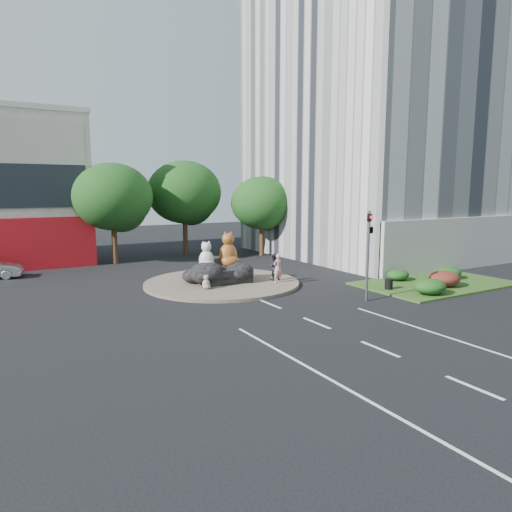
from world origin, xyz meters
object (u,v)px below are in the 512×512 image
at_px(pedestrian_pink, 278,268).
at_px(cat_tabby, 228,249).
at_px(cat_white, 206,255).
at_px(pedestrian_dark, 274,267).
at_px(litter_bin, 389,284).
at_px(kitten_calico, 206,282).
at_px(kitten_white, 246,275).

bearing_deg(pedestrian_pink, cat_tabby, -45.81).
xyz_separation_m(cat_white, pedestrian_dark, (4.22, -1.29, -0.94)).
xyz_separation_m(pedestrian_pink, litter_bin, (4.93, -4.81, -0.69)).
bearing_deg(cat_white, pedestrian_dark, 6.99).
xyz_separation_m(kitten_calico, pedestrian_dark, (4.95, 0.26, 0.43)).
bearing_deg(pedestrian_dark, litter_bin, 146.46).
height_order(cat_tabby, litter_bin, cat_tabby).
bearing_deg(pedestrian_dark, pedestrian_pink, 93.99).
relative_size(cat_tabby, kitten_calico, 2.64).
height_order(cat_white, pedestrian_dark, cat_white).
height_order(cat_tabby, pedestrian_dark, cat_tabby).
xyz_separation_m(cat_white, kitten_calico, (-0.73, -1.55, -1.37)).
bearing_deg(kitten_calico, pedestrian_pink, 18.70).
xyz_separation_m(kitten_calico, litter_bin, (9.73, -5.28, -0.21)).
bearing_deg(cat_tabby, pedestrian_dark, -37.68).
bearing_deg(kitten_calico, cat_tabby, 58.85).
bearing_deg(kitten_white, pedestrian_dark, -67.54).
relative_size(pedestrian_dark, litter_bin, 2.76).
bearing_deg(cat_white, litter_bin, -13.22).
bearing_deg(cat_tabby, pedestrian_pink, -50.52).
xyz_separation_m(pedestrian_pink, pedestrian_dark, (0.15, 0.73, -0.05)).
bearing_deg(kitten_calico, pedestrian_dark, 27.28).
distance_m(kitten_calico, pedestrian_dark, 4.98).
distance_m(cat_white, kitten_white, 2.95).
height_order(cat_white, litter_bin, cat_white).
height_order(cat_white, kitten_calico, cat_white).
height_order(pedestrian_pink, litter_bin, pedestrian_pink).
bearing_deg(cat_white, kitten_calico, -91.30).
bearing_deg(litter_bin, cat_white, 142.80).
relative_size(kitten_calico, pedestrian_pink, 0.48).
distance_m(cat_tabby, pedestrian_dark, 3.21).
height_order(kitten_white, litter_bin, kitten_white).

